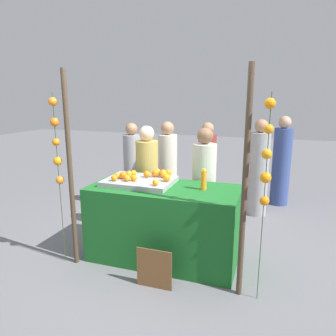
% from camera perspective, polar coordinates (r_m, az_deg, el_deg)
% --- Properties ---
extents(ground_plane, '(24.00, 24.00, 0.00)m').
position_cam_1_polar(ground_plane, '(4.10, -0.70, -15.85)').
color(ground_plane, slate).
extents(stall_counter, '(1.78, 0.83, 0.92)m').
position_cam_1_polar(stall_counter, '(3.90, -0.72, -9.94)').
color(stall_counter, '#196023').
rests_on(stall_counter, ground_plane).
extents(orange_tray, '(0.83, 0.61, 0.06)m').
position_cam_1_polar(orange_tray, '(3.89, -5.23, -2.42)').
color(orange_tray, '#9EA0A5').
rests_on(orange_tray, stall_counter).
extents(orange_0, '(0.09, 0.09, 0.09)m').
position_cam_1_polar(orange_0, '(3.91, -8.11, -1.30)').
color(orange_0, orange).
rests_on(orange_0, orange_tray).
extents(orange_1, '(0.09, 0.09, 0.09)m').
position_cam_1_polar(orange_1, '(3.75, -0.26, -1.77)').
color(orange_1, orange).
rests_on(orange_1, orange_tray).
extents(orange_2, '(0.07, 0.07, 0.07)m').
position_cam_1_polar(orange_2, '(3.83, -9.78, -1.80)').
color(orange_2, orange).
rests_on(orange_2, orange_tray).
extents(orange_3, '(0.08, 0.08, 0.08)m').
position_cam_1_polar(orange_3, '(3.79, -7.46, -1.83)').
color(orange_3, orange).
rests_on(orange_3, orange_tray).
extents(orange_4, '(0.08, 0.08, 0.08)m').
position_cam_1_polar(orange_4, '(4.02, -0.87, -0.84)').
color(orange_4, orange).
rests_on(orange_4, orange_tray).
extents(orange_5, '(0.08, 0.08, 0.08)m').
position_cam_1_polar(orange_5, '(3.97, -7.14, -1.11)').
color(orange_5, orange).
rests_on(orange_5, orange_tray).
extents(orange_6, '(0.09, 0.09, 0.09)m').
position_cam_1_polar(orange_6, '(3.93, -0.82, -1.13)').
color(orange_6, orange).
rests_on(orange_6, orange_tray).
extents(orange_7, '(0.09, 0.09, 0.09)m').
position_cam_1_polar(orange_7, '(3.96, -2.33, -0.98)').
color(orange_7, orange).
rests_on(orange_7, orange_tray).
extents(orange_8, '(0.08, 0.08, 0.08)m').
position_cam_1_polar(orange_8, '(4.02, -6.30, -0.94)').
color(orange_8, orange).
rests_on(orange_8, orange_tray).
extents(orange_9, '(0.07, 0.07, 0.07)m').
position_cam_1_polar(orange_9, '(3.58, -2.28, -2.65)').
color(orange_9, orange).
rests_on(orange_9, orange_tray).
extents(orange_10, '(0.08, 0.08, 0.08)m').
position_cam_1_polar(orange_10, '(3.93, -9.20, -1.38)').
color(orange_10, orange).
rests_on(orange_10, orange_tray).
extents(orange_11, '(0.07, 0.07, 0.07)m').
position_cam_1_polar(orange_11, '(3.79, -6.25, -1.82)').
color(orange_11, orange).
rests_on(orange_11, orange_tray).
extents(orange_12, '(0.09, 0.09, 0.09)m').
position_cam_1_polar(orange_12, '(3.98, -0.01, -0.92)').
color(orange_12, orange).
rests_on(orange_12, orange_tray).
extents(orange_13, '(0.09, 0.09, 0.09)m').
position_cam_1_polar(orange_13, '(4.05, -1.97, -0.71)').
color(orange_13, orange).
rests_on(orange_13, orange_tray).
extents(orange_14, '(0.08, 0.08, 0.08)m').
position_cam_1_polar(orange_14, '(3.94, -3.89, -1.14)').
color(orange_14, orange).
rests_on(orange_14, orange_tray).
extents(juice_bottle, '(0.07, 0.07, 0.25)m').
position_cam_1_polar(juice_bottle, '(3.63, 6.49, -2.16)').
color(juice_bottle, orange).
rests_on(juice_bottle, stall_counter).
extents(chalkboard_sign, '(0.39, 0.03, 0.45)m').
position_cam_1_polar(chalkboard_sign, '(3.45, -2.49, -17.87)').
color(chalkboard_sign, brown).
rests_on(chalkboard_sign, ground_plane).
extents(vendor_left, '(0.32, 0.32, 1.58)m').
position_cam_1_polar(vendor_left, '(4.53, -3.76, -2.98)').
color(vendor_left, tan).
rests_on(vendor_left, ground_plane).
extents(vendor_right, '(0.32, 0.32, 1.58)m').
position_cam_1_polar(vendor_right, '(4.27, 6.51, -4.02)').
color(vendor_right, beige).
rests_on(vendor_right, ground_plane).
extents(crowd_person_0, '(0.31, 0.31, 1.54)m').
position_cam_1_polar(crowd_person_0, '(5.49, 7.04, -0.36)').
color(crowd_person_0, maroon).
rests_on(crowd_person_0, ground_plane).
extents(crowd_person_1, '(0.31, 0.31, 1.53)m').
position_cam_1_polar(crowd_person_1, '(5.55, -6.46, -0.27)').
color(crowd_person_1, '#99999E').
rests_on(crowd_person_1, ground_plane).
extents(crowd_person_2, '(0.32, 0.32, 1.57)m').
position_cam_1_polar(crowd_person_2, '(5.22, -0.08, -0.79)').
color(crowd_person_2, beige).
rests_on(crowd_person_2, ground_plane).
extents(crowd_person_3, '(0.33, 0.33, 1.63)m').
position_cam_1_polar(crowd_person_3, '(6.08, 19.90, 0.67)').
color(crowd_person_3, '#384C8C').
rests_on(crowd_person_3, ground_plane).
extents(crowd_person_4, '(0.32, 0.32, 1.61)m').
position_cam_1_polar(crowd_person_4, '(5.43, 16.12, -0.58)').
color(crowd_person_4, '#99999E').
rests_on(crowd_person_4, ground_plane).
extents(canopy_post_left, '(0.06, 0.06, 2.27)m').
position_cam_1_polar(canopy_post_left, '(3.74, -17.33, -0.65)').
color(canopy_post_left, '#473828').
rests_on(canopy_post_left, ground_plane).
extents(canopy_post_right, '(0.06, 0.06, 2.27)m').
position_cam_1_polar(canopy_post_right, '(3.06, 13.76, -3.45)').
color(canopy_post_right, '#473828').
rests_on(canopy_post_right, ground_plane).
extents(garland_strand_left, '(0.11, 0.11, 2.02)m').
position_cam_1_polar(garland_strand_left, '(3.75, -19.63, 4.31)').
color(garland_strand_left, '#2D4C23').
rests_on(garland_strand_left, ground_plane).
extents(garland_strand_right, '(0.11, 0.11, 2.02)m').
position_cam_1_polar(garland_strand_right, '(2.95, 17.53, 2.17)').
color(garland_strand_right, '#2D4C23').
rests_on(garland_strand_right, ground_plane).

